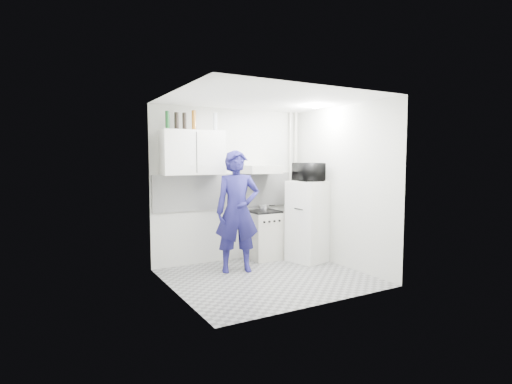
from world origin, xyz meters
TOP-DOWN VIEW (x-y plane):
  - floor at (0.00, 0.00)m, footprint 2.80×2.80m
  - ceiling at (0.00, 0.00)m, footprint 2.80×2.80m
  - wall_back at (0.00, 1.25)m, footprint 2.80×0.00m
  - wall_left at (-1.40, 0.00)m, footprint 0.00×2.60m
  - wall_right at (1.40, 0.00)m, footprint 0.00×2.60m
  - person at (-0.23, 0.54)m, footprint 0.79×0.63m
  - stove at (0.52, 1.00)m, footprint 0.51×0.51m
  - fridge at (1.10, 0.50)m, footprint 0.70×0.70m
  - stove_top at (0.52, 1.00)m, footprint 0.49×0.49m
  - saucepan at (0.56, 1.06)m, footprint 0.16×0.16m
  - microwave at (1.10, 0.50)m, footprint 0.62×0.47m
  - bottle_a at (-1.15, 1.07)m, footprint 0.06×0.06m
  - bottle_b at (-1.01, 1.07)m, footprint 0.07×0.07m
  - bottle_c at (-0.88, 1.07)m, footprint 0.06×0.06m
  - bottle_d at (-0.72, 1.07)m, footprint 0.07×0.07m
  - bottle_e at (-0.36, 1.07)m, footprint 0.07×0.07m
  - upper_cabinet at (-0.75, 1.07)m, footprint 1.00×0.35m
  - range_hood at (0.45, 1.00)m, footprint 0.60×0.50m
  - backsplash at (0.00, 1.24)m, footprint 2.74×0.03m
  - pipe_a at (1.30, 1.17)m, footprint 0.05×0.05m
  - pipe_b at (1.18, 1.17)m, footprint 0.04×0.04m
  - ceiling_spot_fixture at (1.00, 0.20)m, footprint 0.10×0.10m

SIDE VIEW (x-z plane):
  - floor at x=0.00m, z-range 0.00..0.00m
  - stove at x=0.52m, z-range 0.00..0.82m
  - fridge at x=1.10m, z-range 0.00..1.38m
  - stove_top at x=0.52m, z-range 0.82..0.85m
  - saucepan at x=0.56m, z-range 0.85..0.94m
  - person at x=-0.23m, z-range 0.00..1.88m
  - backsplash at x=0.00m, z-range 0.90..1.50m
  - wall_left at x=-1.40m, z-range 0.00..2.60m
  - wall_right at x=1.40m, z-range 0.00..2.60m
  - pipe_a at x=1.30m, z-range 0.00..2.60m
  - pipe_b at x=1.18m, z-range 0.00..2.60m
  - wall_back at x=0.00m, z-range -0.10..2.70m
  - microwave at x=1.10m, z-range 1.38..1.68m
  - range_hood at x=0.45m, z-range 1.50..1.64m
  - upper_cabinet at x=-0.75m, z-range 1.50..2.20m
  - bottle_b at x=-1.01m, z-range 2.20..2.46m
  - bottle_c at x=-0.88m, z-range 2.20..2.47m
  - bottle_a at x=-1.15m, z-range 2.20..2.48m
  - bottle_e at x=-0.36m, z-range 2.20..2.49m
  - bottle_d at x=-0.72m, z-range 2.20..2.51m
  - ceiling_spot_fixture at x=1.00m, z-range 2.56..2.58m
  - ceiling at x=0.00m, z-range 2.60..2.60m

